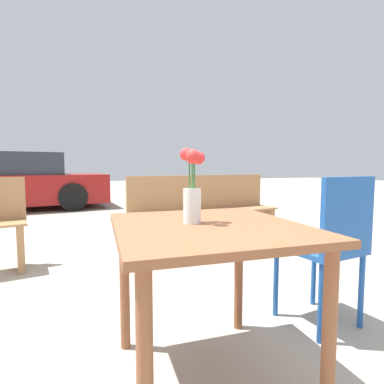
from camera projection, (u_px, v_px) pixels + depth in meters
ground_plane at (207, 380)px, 1.33m from camera, size 40.00×40.00×0.00m
table_front at (208, 248)px, 1.28m from camera, size 0.84×0.90×0.70m
flower_vase at (192, 192)px, 1.28m from camera, size 0.10×0.13×0.32m
cafe_chair at (330, 241)px, 1.73m from camera, size 0.43×0.43×0.89m
bench_middle at (205, 208)px, 3.45m from camera, size 1.82×0.58×0.85m
parked_car at (7, 183)px, 6.62m from camera, size 4.26×2.13×1.26m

